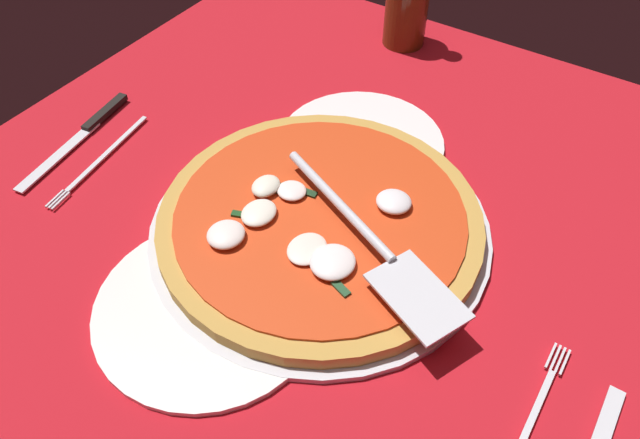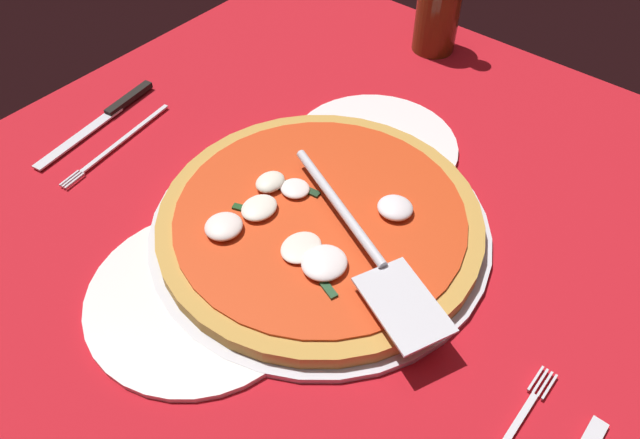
{
  "view_description": "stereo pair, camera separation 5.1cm",
  "coord_description": "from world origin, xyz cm",
  "views": [
    {
      "loc": [
        38.52,
        22.76,
        50.6
      ],
      "look_at": [
        0.83,
        -1.81,
        2.14
      ],
      "focal_mm": 34.32,
      "sensor_mm": 36.0,
      "label": 1
    },
    {
      "loc": [
        35.49,
        26.89,
        50.6
      ],
      "look_at": [
        0.83,
        -1.81,
        2.14
      ],
      "focal_mm": 34.32,
      "sensor_mm": 36.0,
      "label": 2
    }
  ],
  "objects": [
    {
      "name": "dinner_plate_left",
      "position": [
        -14.23,
        -5.43,
        0.6
      ],
      "size": [
        20.81,
        20.81,
        1.0
      ],
      "primitive_type": "cylinder",
      "color": "white",
      "rests_on": "ground_plane"
    },
    {
      "name": "pizza_pan",
      "position": [
        0.83,
        -1.81,
        0.62
      ],
      "size": [
        37.22,
        37.22,
        1.04
      ],
      "primitive_type": "cylinder",
      "color": "silver",
      "rests_on": "ground_plane"
    },
    {
      "name": "pizza_server",
      "position": [
        2.92,
        5.46,
        4.79
      ],
      "size": [
        14.13,
        26.65,
        1.0
      ],
      "rotation": [
        0.0,
        0.0,
        1.16
      ],
      "color": "silver",
      "rests_on": "pizza"
    },
    {
      "name": "dinner_plate_right",
      "position": [
        15.49,
        -5.27,
        0.6
      ],
      "size": [
        22.64,
        22.64,
        1.0
      ],
      "primitive_type": "cylinder",
      "color": "white",
      "rests_on": "ground_plane"
    },
    {
      "name": "checker_pattern",
      "position": [
        -0.0,
        0.0,
        0.05
      ],
      "size": [
        93.8,
        93.8,
        0.1
      ],
      "color": "silver",
      "rests_on": "ground_plane"
    },
    {
      "name": "pizza",
      "position": [
        0.99,
        -1.82,
        2.19
      ],
      "size": [
        35.15,
        35.15,
        3.31
      ],
      "color": "#C1913F",
      "rests_on": "pizza_pan"
    },
    {
      "name": "ground_plane",
      "position": [
        0.0,
        0.0,
        -0.4
      ],
      "size": [
        93.8,
        93.8,
        0.8
      ],
      "primitive_type": "cube",
      "color": "red"
    },
    {
      "name": "place_setting_near",
      "position": [
        4.78,
        -33.48,
        0.46
      ],
      "size": [
        20.36,
        14.01,
        1.4
      ],
      "rotation": [
        0.0,
        0.0,
        0.15
      ],
      "color": "white",
      "rests_on": "ground_plane"
    }
  ]
}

